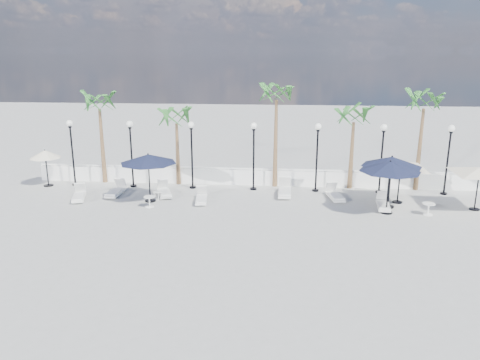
# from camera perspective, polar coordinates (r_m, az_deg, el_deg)

# --- Properties ---
(ground) EXTENTS (100.00, 100.00, 0.00)m
(ground) POSITION_cam_1_polar(r_m,az_deg,el_deg) (20.52, 0.54, -6.35)
(ground) COLOR #989893
(ground) RESTS_ON ground
(balustrade) EXTENTS (26.00, 0.30, 1.01)m
(balustrade) POSITION_cam_1_polar(r_m,az_deg,el_deg) (27.48, 1.77, 0.36)
(balustrade) COLOR white
(balustrade) RESTS_ON ground
(lamppost_0) EXTENTS (0.36, 0.36, 3.84)m
(lamppost_0) POSITION_cam_1_polar(r_m,az_deg,el_deg) (28.63, -19.85, 4.22)
(lamppost_0) COLOR black
(lamppost_0) RESTS_ON ground
(lamppost_1) EXTENTS (0.36, 0.36, 3.84)m
(lamppost_1) POSITION_cam_1_polar(r_m,az_deg,el_deg) (27.35, -13.16, 4.24)
(lamppost_1) COLOR black
(lamppost_1) RESTS_ON ground
(lamppost_2) EXTENTS (0.36, 0.36, 3.84)m
(lamppost_2) POSITION_cam_1_polar(r_m,az_deg,el_deg) (26.48, -5.92, 4.20)
(lamppost_2) COLOR black
(lamppost_2) RESTS_ON ground
(lamppost_3) EXTENTS (0.36, 0.36, 3.84)m
(lamppost_3) POSITION_cam_1_polar(r_m,az_deg,el_deg) (26.05, 1.68, 4.09)
(lamppost_3) COLOR black
(lamppost_3) RESTS_ON ground
(lamppost_4) EXTENTS (0.36, 0.36, 3.84)m
(lamppost_4) POSITION_cam_1_polar(r_m,az_deg,el_deg) (26.08, 9.40, 3.91)
(lamppost_4) COLOR black
(lamppost_4) RESTS_ON ground
(lamppost_5) EXTENTS (0.36, 0.36, 3.84)m
(lamppost_5) POSITION_cam_1_polar(r_m,az_deg,el_deg) (26.58, 16.95, 3.66)
(lamppost_5) COLOR black
(lamppost_5) RESTS_ON ground
(lamppost_6) EXTENTS (0.36, 0.36, 3.84)m
(lamppost_6) POSITION_cam_1_polar(r_m,az_deg,el_deg) (27.52, 24.11, 3.36)
(lamppost_6) COLOR black
(lamppost_6) RESTS_ON ground
(palm_0) EXTENTS (2.60, 2.60, 5.50)m
(palm_0) POSITION_cam_1_polar(r_m,az_deg,el_deg) (28.47, -16.79, 8.59)
(palm_0) COLOR brown
(palm_0) RESTS_ON ground
(palm_1) EXTENTS (2.60, 2.60, 4.70)m
(palm_1) POSITION_cam_1_polar(r_m,az_deg,el_deg) (27.24, -7.76, 7.16)
(palm_1) COLOR brown
(palm_1) RESTS_ON ground
(palm_2) EXTENTS (2.60, 2.60, 6.10)m
(palm_2) POSITION_cam_1_polar(r_m,az_deg,el_deg) (26.41, 4.47, 9.97)
(palm_2) COLOR brown
(palm_2) RESTS_ON ground
(palm_3) EXTENTS (2.60, 2.60, 4.90)m
(palm_3) POSITION_cam_1_polar(r_m,az_deg,el_deg) (26.85, 13.71, 7.16)
(palm_3) COLOR brown
(palm_3) RESTS_ON ground
(palm_4) EXTENTS (2.60, 2.60, 5.70)m
(palm_4) POSITION_cam_1_polar(r_m,az_deg,el_deg) (27.55, 21.52, 8.37)
(palm_4) COLOR brown
(palm_4) RESTS_ON ground
(lounger_0) EXTENTS (0.66, 1.90, 0.71)m
(lounger_0) POSITION_cam_1_polar(r_m,az_deg,el_deg) (26.45, -14.88, -1.28)
(lounger_0) COLOR silver
(lounger_0) RESTS_ON ground
(lounger_1) EXTENTS (1.22, 1.95, 0.70)m
(lounger_1) POSITION_cam_1_polar(r_m,az_deg,el_deg) (25.80, -9.22, -1.39)
(lounger_1) COLOR silver
(lounger_1) RESTS_ON ground
(lounger_2) EXTENTS (1.10, 1.91, 0.68)m
(lounger_2) POSITION_cam_1_polar(r_m,az_deg,el_deg) (26.22, -19.04, -1.79)
(lounger_2) COLOR silver
(lounger_2) RESTS_ON ground
(lounger_3) EXTENTS (0.78, 1.81, 0.66)m
(lounger_3) POSITION_cam_1_polar(r_m,az_deg,el_deg) (24.48, -4.73, -2.19)
(lounger_3) COLOR silver
(lounger_3) RESTS_ON ground
(lounger_4) EXTENTS (0.71, 2.13, 0.79)m
(lounger_4) POSITION_cam_1_polar(r_m,az_deg,el_deg) (25.64, 5.46, -1.28)
(lounger_4) COLOR silver
(lounger_4) RESTS_ON ground
(lounger_5) EXTENTS (0.75, 1.81, 0.66)m
(lounger_5) POSITION_cam_1_polar(r_m,az_deg,el_deg) (24.48, 17.06, -2.84)
(lounger_5) COLOR silver
(lounger_5) RESTS_ON ground
(lounger_6) EXTENTS (0.94, 1.98, 0.71)m
(lounger_6) POSITION_cam_1_polar(r_m,az_deg,el_deg) (25.39, 11.48, -1.77)
(lounger_6) COLOR silver
(lounger_6) RESTS_ON ground
(side_table_0) EXTENTS (0.57, 0.57, 0.55)m
(side_table_0) POSITION_cam_1_polar(r_m,az_deg,el_deg) (24.04, -10.98, -2.49)
(side_table_0) COLOR silver
(side_table_0) RESTS_ON ground
(side_table_1) EXTENTS (0.45, 0.45, 0.44)m
(side_table_1) POSITION_cam_1_polar(r_m,az_deg,el_deg) (25.17, -9.93, -1.78)
(side_table_1) COLOR silver
(side_table_1) RESTS_ON ground
(side_table_2) EXTENTS (0.60, 0.60, 0.58)m
(side_table_2) POSITION_cam_1_polar(r_m,az_deg,el_deg) (24.23, 22.00, -3.18)
(side_table_2) COLOR silver
(side_table_2) RESTS_ON ground
(parasol_navy_left) EXTENTS (2.92, 2.92, 2.58)m
(parasol_navy_left) POSITION_cam_1_polar(r_m,az_deg,el_deg) (24.45, -11.13, 2.53)
(parasol_navy_left) COLOR black
(parasol_navy_left) RESTS_ON ground
(parasol_navy_mid) EXTENTS (2.94, 2.94, 2.64)m
(parasol_navy_mid) POSITION_cam_1_polar(r_m,az_deg,el_deg) (23.31, 17.83, 1.54)
(parasol_navy_mid) COLOR black
(parasol_navy_mid) RESTS_ON ground
(parasol_navy_right) EXTENTS (2.98, 2.98, 2.68)m
(parasol_navy_right) POSITION_cam_1_polar(r_m,az_deg,el_deg) (24.22, 18.01, 2.12)
(parasol_navy_right) COLOR black
(parasol_navy_right) RESTS_ON ground
(parasol_cream_sq_a) EXTENTS (4.79, 4.79, 2.35)m
(parasol_cream_sq_a) POSITION_cam_1_polar(r_m,az_deg,el_deg) (25.50, 27.23, 1.39)
(parasol_cream_sq_a) COLOR black
(parasol_cream_sq_a) RESTS_ON ground
(parasol_cream_sq_b) EXTENTS (4.75, 4.75, 2.38)m
(parasol_cream_sq_b) POSITION_cam_1_polar(r_m,az_deg,el_deg) (25.15, 19.04, 2.15)
(parasol_cream_sq_b) COLOR black
(parasol_cream_sq_b) RESTS_ON ground
(parasol_cream_small) EXTENTS (1.78, 1.78, 2.18)m
(parasol_cream_small) POSITION_cam_1_polar(r_m,az_deg,el_deg) (29.15, -22.66, 2.87)
(parasol_cream_small) COLOR black
(parasol_cream_small) RESTS_ON ground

